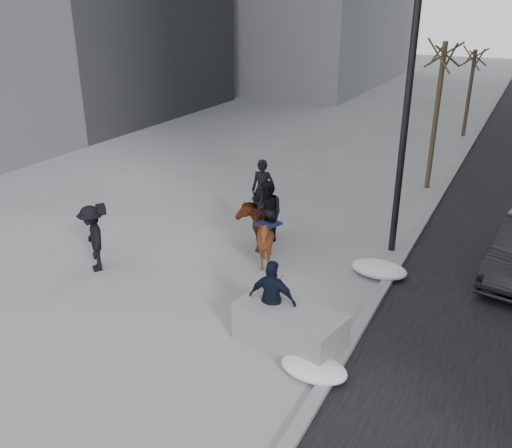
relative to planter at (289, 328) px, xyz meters
The scene contains 11 objects.
ground 2.20m from the planter, 152.19° to the left, with size 120.00×120.00×0.00m, color gray.
curb 11.07m from the planter, 84.32° to the left, with size 0.25×90.00×0.12m, color gray.
planter is the anchor object (origin of this frame).
tree_near 11.65m from the planter, 87.51° to the left, with size 1.20×1.20×5.75m, color #3B3023, non-canonical shape.
tree_far 20.57m from the planter, 88.61° to the left, with size 1.20×1.20×4.66m, color #362820, non-canonical shape.
mounted_left 4.88m from the planter, 124.01° to the left, with size 1.26×2.06×2.48m.
mounted_right 3.53m from the planter, 124.18° to the left, with size 1.60×1.70×2.32m.
feeder 0.65m from the planter, 163.96° to the left, with size 1.05×0.88×1.75m.
camera_crew 5.90m from the planter, behind, with size 1.29×1.23×1.75m.
lamppost 7.23m from the planter, 82.88° to the left, with size 0.25×1.32×9.09m.
snow_piles 2.05m from the planter, 66.97° to the left, with size 1.42×5.30×0.36m.
Camera 1 is at (5.55, -9.48, 6.60)m, focal length 38.00 mm.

